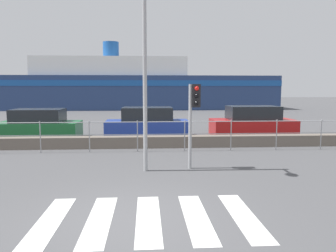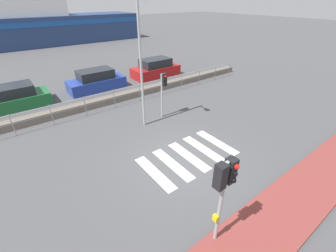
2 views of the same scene
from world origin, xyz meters
TOP-DOWN VIEW (x-y plane):
  - ground_plane at (0.00, 0.00)m, footprint 160.00×160.00m
  - crosswalk at (0.37, 0.00)m, footprint 4.05×2.40m
  - seawall at (0.00, 7.38)m, footprint 24.12×0.55m
  - harbor_fence at (-0.00, 6.50)m, footprint 21.75×0.04m
  - traffic_light_far at (1.76, 3.74)m, footprint 0.34×0.32m
  - streetlamp at (0.31, 3.41)m, footprint 0.32×0.89m
  - ferry_boat at (-0.74, 32.75)m, footprint 30.51×6.43m
  - parked_car_green at (-4.90, 10.36)m, footprint 3.88×1.86m
  - parked_car_blue at (0.39, 10.36)m, footprint 4.10×1.73m
  - parked_car_red at (5.74, 10.36)m, footprint 4.16×1.80m

SIDE VIEW (x-z plane):
  - ground_plane at x=0.00m, z-range 0.00..0.00m
  - crosswalk at x=0.37m, z-range 0.00..0.01m
  - seawall at x=0.00m, z-range 0.00..0.46m
  - parked_car_green at x=-4.90m, z-range -0.10..1.30m
  - parked_car_blue at x=0.39m, z-range -0.11..1.36m
  - parked_car_red at x=5.74m, z-range -0.11..1.40m
  - harbor_fence at x=0.00m, z-range 0.19..1.38m
  - traffic_light_far at x=1.76m, z-range 0.60..3.13m
  - ferry_boat at x=-0.74m, z-range -1.33..6.33m
  - streetlamp at x=0.31m, z-range 0.71..6.96m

